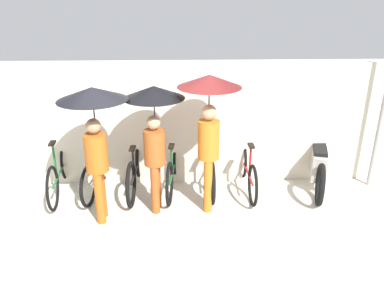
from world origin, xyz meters
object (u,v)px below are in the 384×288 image
object	(u,v)px
parked_bicycle_5	(247,170)
pedestrian_center	(154,117)
parked_bicycle_2	(136,169)
pedestrian_trailing	(209,108)
parked_bicycle_4	(210,169)
parked_bicycle_0	(60,172)
parked_bicycle_3	(173,169)
parked_bicycle_1	(98,171)
motorcycle	(318,164)
pedestrian_leading	(94,119)

from	to	relation	value
parked_bicycle_5	pedestrian_center	xyz separation A→B (m)	(-1.52, -0.52, 1.13)
pedestrian_center	parked_bicycle_2	bearing A→B (deg)	129.25
parked_bicycle_5	pedestrian_trailing	world-z (taller)	pedestrian_trailing
parked_bicycle_4	pedestrian_trailing	size ratio (longest dim) A/B	0.79
parked_bicycle_0	pedestrian_trailing	xyz separation A→B (m)	(2.46, -0.53, 1.24)
parked_bicycle_3	pedestrian_trailing	size ratio (longest dim) A/B	0.84
pedestrian_trailing	parked_bicycle_1	bearing A→B (deg)	166.45
parked_bicycle_2	motorcycle	world-z (taller)	parked_bicycle_2
parked_bicycle_3	pedestrian_trailing	world-z (taller)	pedestrian_trailing
pedestrian_leading	pedestrian_center	world-z (taller)	pedestrian_leading
parked_bicycle_0	parked_bicycle_3	distance (m)	1.91
parked_bicycle_1	parked_bicycle_4	bearing A→B (deg)	-82.46
parked_bicycle_0	parked_bicycle_1	size ratio (longest dim) A/B	1.09
parked_bicycle_4	parked_bicycle_5	xyz separation A→B (m)	(0.64, -0.06, -0.00)
pedestrian_leading	motorcycle	xyz separation A→B (m)	(3.58, 0.88, -1.16)
parked_bicycle_3	parked_bicycle_4	distance (m)	0.64
parked_bicycle_0	pedestrian_trailing	size ratio (longest dim) A/B	0.85
parked_bicycle_5	motorcycle	world-z (taller)	parked_bicycle_5
parked_bicycle_1	parked_bicycle_5	xyz separation A→B (m)	(2.54, -0.04, -0.00)
parked_bicycle_0	parked_bicycle_2	xyz separation A→B (m)	(1.27, 0.04, 0.01)
parked_bicycle_4	pedestrian_leading	world-z (taller)	pedestrian_leading
pedestrian_trailing	pedestrian_leading	bearing A→B (deg)	-167.64
parked_bicycle_4	parked_bicycle_2	bearing A→B (deg)	91.03
parked_bicycle_5	motorcycle	distance (m)	1.26
parked_bicycle_2	parked_bicycle_4	xyz separation A→B (m)	(1.27, 0.01, -0.02)
pedestrian_leading	parked_bicycle_5	bearing A→B (deg)	16.29
parked_bicycle_5	parked_bicycle_3	bearing A→B (deg)	86.92
parked_bicycle_5	motorcycle	bearing A→B (deg)	-84.81
parked_bicycle_2	parked_bicycle_5	size ratio (longest dim) A/B	1.06
parked_bicycle_2	motorcycle	xyz separation A→B (m)	(3.16, 0.06, 0.01)
parked_bicycle_1	pedestrian_trailing	world-z (taller)	pedestrian_trailing
parked_bicycle_2	parked_bicycle_4	size ratio (longest dim) A/B	1.07
parked_bicycle_0	pedestrian_trailing	bearing A→B (deg)	-107.44
parked_bicycle_3	parked_bicycle_2	bearing A→B (deg)	98.03
parked_bicycle_1	parked_bicycle_2	distance (m)	0.64
parked_bicycle_1	pedestrian_center	xyz separation A→B (m)	(1.02, -0.56, 1.13)
pedestrian_center	motorcycle	distance (m)	3.04
parked_bicycle_5	parked_bicycle_0	bearing A→B (deg)	90.18
parked_bicycle_0	parked_bicycle_3	xyz separation A→B (m)	(1.91, 0.07, -0.01)
motorcycle	parked_bicycle_2	bearing A→B (deg)	107.43
parked_bicycle_0	motorcycle	size ratio (longest dim) A/B	0.90
pedestrian_center	motorcycle	bearing A→B (deg)	17.60
parked_bicycle_0	parked_bicycle_1	xyz separation A→B (m)	(0.64, 0.03, -0.01)
motorcycle	parked_bicycle_3	bearing A→B (deg)	107.05
parked_bicycle_4	parked_bicycle_1	bearing A→B (deg)	91.19
pedestrian_trailing	pedestrian_center	bearing A→B (deg)	-176.36
parked_bicycle_1	parked_bicycle_3	size ratio (longest dim) A/B	0.93
parked_bicycle_3	parked_bicycle_5	distance (m)	1.27
pedestrian_leading	pedestrian_center	distance (m)	0.85
parked_bicycle_1	pedestrian_leading	bearing A→B (deg)	-158.41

